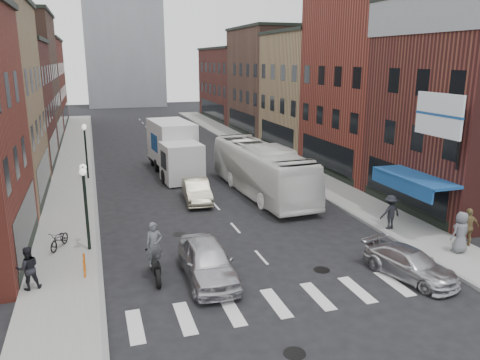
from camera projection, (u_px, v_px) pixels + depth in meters
name	position (u px, v px, depth m)	size (l,w,h in m)	color
ground	(269.00, 267.00, 20.25)	(160.00, 160.00, 0.00)	black
sidewalk_left	(74.00, 168.00, 38.01)	(3.00, 74.00, 0.15)	gray
sidewalk_right	(269.00, 156.00, 43.01)	(3.00, 74.00, 0.15)	gray
curb_left	(93.00, 168.00, 38.47)	(0.20, 74.00, 0.16)	gray
curb_right	(254.00, 157.00, 42.59)	(0.20, 74.00, 0.16)	gray
crosswalk_stripes	(298.00, 299.00, 17.48)	(12.00, 2.20, 0.01)	silver
bldg_left_far_a	(2.00, 80.00, 46.43)	(10.30, 12.20, 13.30)	#4C3026
bldg_left_far_b	(21.00, 84.00, 59.59)	(10.30, 16.20, 11.30)	maroon
bldg_right_mid_a	(387.00, 80.00, 35.77)	(10.30, 10.20, 14.30)	maroon
bldg_right_mid_b	(325.00, 91.00, 45.37)	(10.30, 10.20, 11.30)	#A17E59
bldg_right_far_a	(281.00, 81.00, 55.38)	(10.30, 12.20, 12.30)	#4C3026
bldg_right_far_b	(244.00, 84.00, 68.54)	(10.30, 16.20, 10.30)	#4D1E1B
awning_blue	(412.00, 179.00, 24.52)	(1.80, 5.00, 0.78)	navy
billboard_sign	(440.00, 116.00, 21.69)	(1.52, 3.00, 3.70)	black
streetlamp_near	(85.00, 192.00, 21.02)	(0.32, 1.22, 4.11)	black
streetlamp_far	(85.00, 141.00, 33.93)	(0.32, 1.22, 4.11)	black
bike_rack	(84.00, 265.00, 19.07)	(0.08, 0.68, 0.80)	#D8590C
box_truck	(174.00, 149.00, 36.21)	(3.23, 9.23, 3.94)	silver
motorcycle_rider	(155.00, 253.00, 18.82)	(0.68, 2.40, 2.45)	black
transit_bus	(261.00, 169.00, 30.80)	(2.80, 11.95, 3.33)	white
sedan_left_near	(207.00, 261.00, 18.86)	(1.90, 4.71, 1.61)	#B9B9BE
sedan_left_far	(197.00, 191.00, 29.28)	(1.50, 4.29, 1.41)	#B5AF93
curb_car	(410.00, 264.00, 19.11)	(1.68, 4.12, 1.20)	#B7B7BC
parked_bicycle	(59.00, 239.00, 21.72)	(0.58, 1.66, 0.87)	black
ped_left_solo	(28.00, 268.00, 17.77)	(0.84, 0.48, 1.72)	black
ped_right_a	(390.00, 212.00, 24.13)	(1.16, 0.58, 1.80)	black
ped_right_b	(468.00, 227.00, 21.91)	(1.08, 0.54, 1.84)	olive
ped_right_c	(461.00, 232.00, 21.17)	(0.94, 0.61, 1.92)	slate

